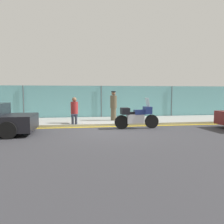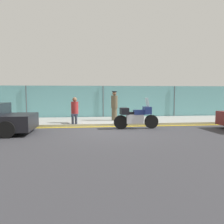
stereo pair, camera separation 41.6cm
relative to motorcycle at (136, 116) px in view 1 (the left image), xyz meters
name	(u,v)px [view 1 (the left image)]	position (x,y,z in m)	size (l,w,h in m)	color
ground_plane	(112,131)	(-1.23, -0.46, -0.58)	(120.00, 120.00, 0.00)	#38383D
sidewalk	(104,121)	(-1.23, 2.45, -0.51)	(35.16, 3.24, 0.13)	#9E9E99
curb_paint_stripe	(108,127)	(-1.23, 0.74, -0.58)	(35.16, 0.18, 0.01)	gold
storefront_fence	(101,102)	(-1.23, 4.16, 0.48)	(33.40, 0.17, 2.11)	#6BB2B7
motorcycle	(136,116)	(0.00, 0.00, 0.00)	(2.09, 0.52, 1.44)	black
officer_standing	(113,106)	(-0.74, 2.18, 0.38)	(0.37, 0.37, 1.62)	brown
person_seated_on_curb	(74,109)	(-2.87, 1.30, 0.28)	(0.37, 0.67, 1.31)	#2D3342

